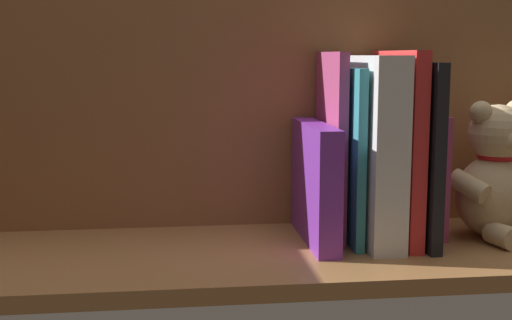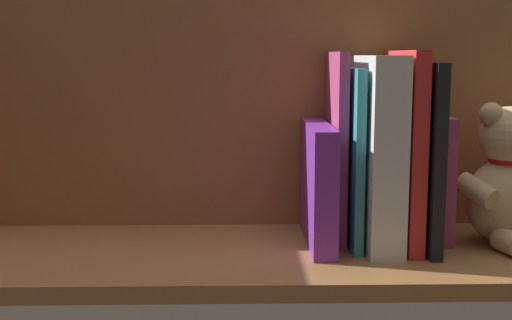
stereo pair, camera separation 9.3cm
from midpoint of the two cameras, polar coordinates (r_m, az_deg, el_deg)
The scene contains 10 objects.
ground_plane at distance 95.72cm, azimuth 2.80°, elevation -7.93°, with size 104.35×31.88×2.20cm, color #9E6B3D.
shelf_back_panel at distance 105.73cm, azimuth 2.35°, elevation 3.96°, with size 104.35×1.50×35.09cm, color #8F5D35.
teddy_bear at distance 103.28cm, azimuth 22.72°, elevation -1.74°, with size 15.70×14.63×19.95cm.
book_2 at distance 103.81cm, azimuth 16.98°, elevation -1.32°, with size 2.91×13.90×17.81cm, color #B23F72.
book_3 at distance 99.40cm, azimuth 16.13°, elevation 0.50°, with size 1.60×20.26×25.38cm, color black.
book_4 at distance 99.08cm, azimuth 14.77°, elevation 0.98°, with size 2.07×19.29×26.94cm, color red.
dictionary_thick_white at distance 97.73cm, azimuth 12.66°, elevation 0.76°, with size 4.62×19.93×26.28cm, color silver.
book_5 at distance 98.28cm, azimuth 10.53°, elevation 0.37°, with size 1.25×17.64×24.58cm, color teal.
book_6 at distance 99.25cm, azimuth 9.33°, elevation 1.12°, with size 1.40×14.61×26.78cm, color #B23F72.
book_7 at distance 96.89cm, azimuth 7.93°, elevation -2.01°, with size 3.19×20.09×16.83cm, color purple.
Camera 2 is at (2.03, 91.80, 26.35)cm, focal length 48.08 mm.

